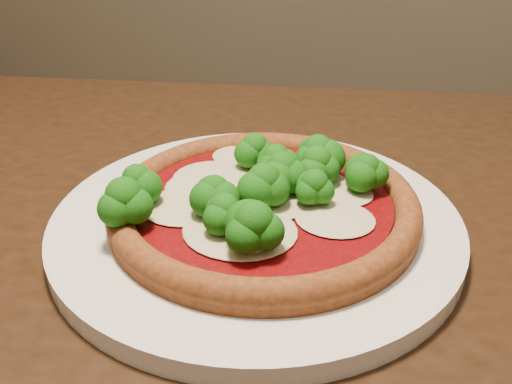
# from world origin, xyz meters

# --- Properties ---
(dining_table) EXTENTS (1.25, 1.01, 0.75)m
(dining_table) POSITION_xyz_m (-0.16, 0.11, 0.65)
(dining_table) COLOR black
(dining_table) RESTS_ON floor
(plate) EXTENTS (0.35, 0.35, 0.02)m
(plate) POSITION_xyz_m (-0.11, 0.16, 0.76)
(plate) COLOR silver
(plate) RESTS_ON dining_table
(pizza) EXTENTS (0.26, 0.26, 0.06)m
(pizza) POSITION_xyz_m (-0.11, 0.16, 0.79)
(pizza) COLOR brown
(pizza) RESTS_ON plate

